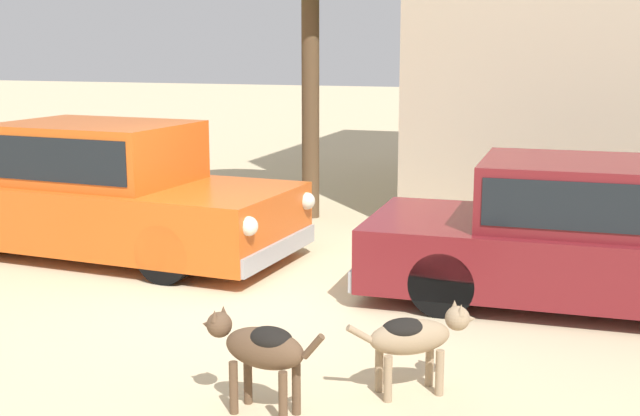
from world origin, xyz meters
TOP-DOWN VIEW (x-y plane):
  - ground_plane at (0.00, 0.00)m, footprint 80.00×80.00m
  - parked_sedan_nearest at (-2.33, 1.10)m, footprint 4.83×2.12m
  - parked_sedan_second at (3.11, 0.90)m, footprint 4.31×1.90m
  - stray_dog_spotted at (1.13, -2.36)m, footprint 0.94×0.32m
  - stray_dog_tan at (2.03, -1.71)m, footprint 0.84×0.62m

SIDE VIEW (x-z plane):
  - ground_plane at x=0.00m, z-range 0.00..0.00m
  - stray_dog_tan at x=2.03m, z-range 0.10..0.75m
  - stray_dog_spotted at x=1.13m, z-range 0.12..0.81m
  - parked_sedan_second at x=3.11m, z-range -0.01..1.36m
  - parked_sedan_nearest at x=-2.33m, z-range -0.02..1.53m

